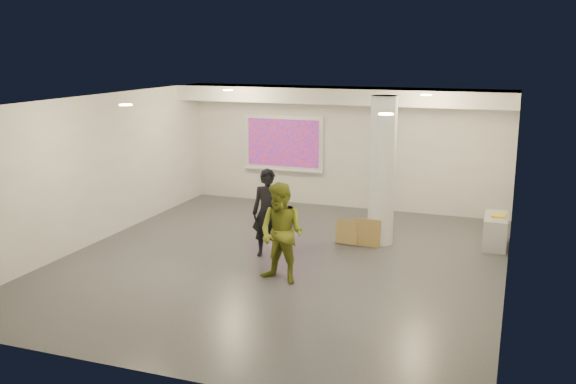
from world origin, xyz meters
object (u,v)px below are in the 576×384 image
at_px(credenza, 495,231).
at_px(woman, 268,213).
at_px(projection_screen, 283,144).
at_px(man, 282,233).
at_px(column, 382,171).

relative_size(credenza, woman, 0.64).
height_order(projection_screen, man, projection_screen).
xyz_separation_m(projection_screen, man, (1.99, -5.43, -0.67)).
bearing_deg(column, woman, -140.00).
relative_size(projection_screen, credenza, 1.95).
height_order(credenza, man, man).
distance_m(woman, man, 1.43).
relative_size(credenza, man, 0.63).
height_order(column, credenza, column).
distance_m(projection_screen, credenza, 5.84).
distance_m(projection_screen, woman, 4.44).
bearing_deg(credenza, projection_screen, 157.56).
distance_m(credenza, woman, 4.62).
height_order(column, man, column).
bearing_deg(column, projection_screen, 139.44).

